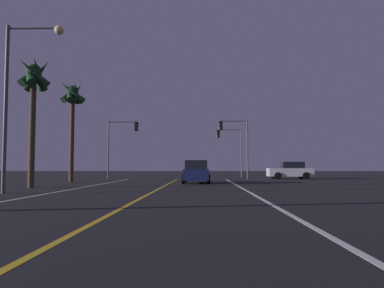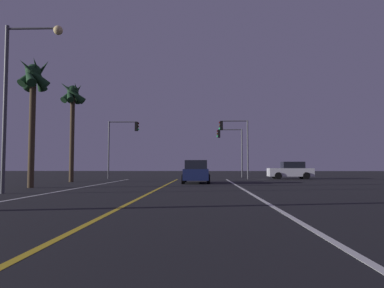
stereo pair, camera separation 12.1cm
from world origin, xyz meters
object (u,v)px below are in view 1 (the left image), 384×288
at_px(traffic_light_near_left, 123,136).
at_px(car_ahead_far, 196,172).
at_px(palm_tree_left_mid, 34,84).
at_px(palm_tree_left_far, 72,101).
at_px(traffic_light_far_right, 229,142).
at_px(traffic_light_near_right, 234,136).
at_px(street_lamp_left_mid, 20,85).
at_px(car_crossing_side, 290,171).

bearing_deg(traffic_light_near_left, car_ahead_far, -49.02).
relative_size(palm_tree_left_mid, palm_tree_left_far, 0.95).
bearing_deg(car_ahead_far, palm_tree_left_mid, 123.11).
distance_m(car_ahead_far, palm_tree_left_mid, 12.60).
relative_size(car_ahead_far, traffic_light_far_right, 0.79).
bearing_deg(car_ahead_far, traffic_light_near_left, 40.98).
xyz_separation_m(car_ahead_far, palm_tree_left_far, (-10.05, 1.71, 5.70)).
bearing_deg(traffic_light_far_right, palm_tree_left_mid, 57.16).
bearing_deg(traffic_light_near_right, street_lamp_left_mid, 59.05).
distance_m(traffic_light_near_right, street_lamp_left_mid, 22.59).
xyz_separation_m(street_lamp_left_mid, palm_tree_left_mid, (-1.51, 4.60, 1.09)).
bearing_deg(traffic_light_far_right, traffic_light_near_right, 90.43).
xyz_separation_m(car_ahead_far, traffic_light_near_left, (-7.40, 8.52, 3.38)).
height_order(street_lamp_left_mid, palm_tree_left_far, palm_tree_left_far).
xyz_separation_m(traffic_light_near_left, street_lamp_left_mid, (-0.66, -19.36, 0.86)).
bearing_deg(street_lamp_left_mid, car_crossing_side, 49.52).
bearing_deg(traffic_light_near_right, traffic_light_near_left, 0.00).
bearing_deg(traffic_light_near_right, car_ahead_far, 67.36).
relative_size(car_crossing_side, traffic_light_near_right, 0.75).
height_order(traffic_light_near_right, traffic_light_far_right, traffic_light_near_right).
distance_m(car_ahead_far, traffic_light_far_right, 14.80).
distance_m(traffic_light_near_right, traffic_light_near_left, 10.95).
height_order(traffic_light_near_left, palm_tree_left_mid, palm_tree_left_mid).
bearing_deg(traffic_light_far_right, palm_tree_left_far, 42.21).
bearing_deg(palm_tree_left_mid, traffic_light_near_right, 48.37).
xyz_separation_m(car_ahead_far, traffic_light_near_right, (3.55, 8.52, 3.40)).
distance_m(car_crossing_side, traffic_light_near_left, 16.93).
xyz_separation_m(palm_tree_left_mid, palm_tree_left_far, (-0.49, 7.95, 0.36)).
bearing_deg(car_ahead_far, palm_tree_left_far, 80.32).
relative_size(car_ahead_far, palm_tree_left_far, 0.53).
bearing_deg(traffic_light_near_left, palm_tree_left_far, -111.29).
bearing_deg(traffic_light_far_right, car_ahead_far, 75.94).
distance_m(palm_tree_left_mid, palm_tree_left_far, 7.98).
relative_size(car_crossing_side, palm_tree_left_far, 0.53).
xyz_separation_m(traffic_light_near_right, traffic_light_far_right, (-0.04, 5.50, -0.21)).
distance_m(car_crossing_side, traffic_light_near_right, 6.62).
bearing_deg(traffic_light_far_right, street_lamp_left_mid, 65.04).
distance_m(traffic_light_near_left, street_lamp_left_mid, 19.39).
bearing_deg(palm_tree_left_far, traffic_light_far_right, 42.21).
distance_m(traffic_light_near_right, palm_tree_left_far, 15.38).
bearing_deg(traffic_light_near_left, traffic_light_far_right, 26.75).
distance_m(traffic_light_far_right, palm_tree_left_mid, 24.21).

